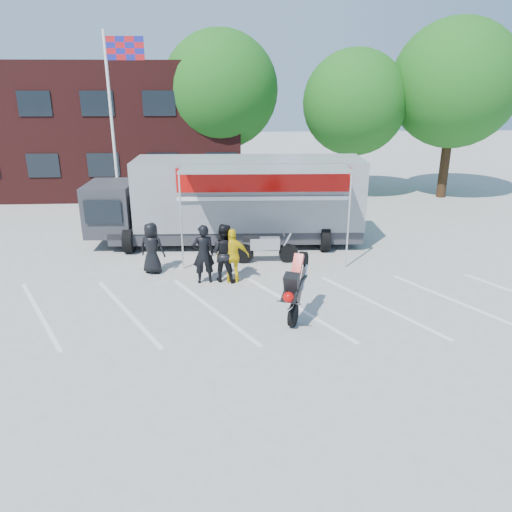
{
  "coord_description": "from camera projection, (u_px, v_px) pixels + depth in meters",
  "views": [
    {
      "loc": [
        -1.69,
        -11.84,
        6.19
      ],
      "look_at": [
        -0.92,
        1.78,
        1.3
      ],
      "focal_mm": 35.0,
      "sensor_mm": 36.0,
      "label": 1
    }
  ],
  "objects": [
    {
      "name": "tree_right",
      "position": [
        455.0,
        84.0,
        25.49
      ],
      "size": [
        6.46,
        6.46,
        9.12
      ],
      "color": "#382314",
      "rests_on": "ground"
    },
    {
      "name": "flagpole",
      "position": [
        117.0,
        107.0,
        20.67
      ],
      "size": [
        1.61,
        0.12,
        8.0
      ],
      "color": "white",
      "rests_on": "ground"
    },
    {
      "name": "tree_mid",
      "position": [
        355.0,
        103.0,
        26.01
      ],
      "size": [
        5.44,
        5.44,
        7.68
      ],
      "color": "#382314",
      "rests_on": "ground"
    },
    {
      "name": "stunt_bike_rider",
      "position": [
        299.0,
        315.0,
        13.77
      ],
      "size": [
        1.41,
        1.9,
        2.03
      ],
      "primitive_type": null,
      "rotation": [
        0.0,
        0.0,
        -0.4
      ],
      "color": "black",
      "rests_on": "ground"
    },
    {
      "name": "transporter_truck",
      "position": [
        237.0,
        243.0,
        19.78
      ],
      "size": [
        10.62,
        5.36,
        3.33
      ],
      "primitive_type": null,
      "rotation": [
        0.0,
        0.0,
        -0.03
      ],
      "color": "gray",
      "rests_on": "ground"
    },
    {
      "name": "parking_bay_lines",
      "position": [
        289.0,
        307.0,
        14.25
      ],
      "size": [
        18.09,
        13.33,
        0.01
      ],
      "primitive_type": "cube",
      "rotation": [
        0.0,
        0.0,
        0.52
      ],
      "color": "white",
      "rests_on": "ground"
    },
    {
      "name": "parked_motorcycle",
      "position": [
        266.0,
        263.0,
        17.7
      ],
      "size": [
        2.29,
        0.79,
        1.2
      ],
      "primitive_type": null,
      "rotation": [
        0.0,
        0.0,
        1.56
      ],
      "color": "#ACACB1",
      "rests_on": "ground"
    },
    {
      "name": "tree_left",
      "position": [
        220.0,
        90.0,
        26.36
      ],
      "size": [
        6.12,
        6.12,
        8.64
      ],
      "color": "#382314",
      "rests_on": "ground"
    },
    {
      "name": "spectator_leather_b",
      "position": [
        203.0,
        254.0,
        15.68
      ],
      "size": [
        0.77,
        0.57,
        1.92
      ],
      "primitive_type": "imported",
      "rotation": [
        0.0,
        0.0,
        3.31
      ],
      "color": "black",
      "rests_on": "ground"
    },
    {
      "name": "ground",
      "position": [
        294.0,
        323.0,
        13.31
      ],
      "size": [
        100.0,
        100.0,
        0.0
      ],
      "primitive_type": "plane",
      "color": "#AAAAA5",
      "rests_on": "ground"
    },
    {
      "name": "office_building",
      "position": [
        82.0,
        127.0,
        28.51
      ],
      "size": [
        18.0,
        8.0,
        7.0
      ],
      "primitive_type": "cube",
      "color": "#401614",
      "rests_on": "ground"
    },
    {
      "name": "spectator_hivis",
      "position": [
        233.0,
        256.0,
        15.75
      ],
      "size": [
        1.05,
        0.48,
        1.76
      ],
      "primitive_type": "imported",
      "rotation": [
        0.0,
        0.0,
        3.09
      ],
      "color": "yellow",
      "rests_on": "ground"
    },
    {
      "name": "spectator_leather_c",
      "position": [
        224.0,
        253.0,
        15.83
      ],
      "size": [
        1.09,
        0.95,
        1.9
      ],
      "primitive_type": "imported",
      "rotation": [
        0.0,
        0.0,
        2.85
      ],
      "color": "black",
      "rests_on": "ground"
    },
    {
      "name": "spectator_leather_a",
      "position": [
        152.0,
        248.0,
        16.52
      ],
      "size": [
        0.97,
        0.77,
        1.73
      ],
      "primitive_type": "imported",
      "rotation": [
        0.0,
        0.0,
        2.85
      ],
      "color": "black",
      "rests_on": "ground"
    }
  ]
}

